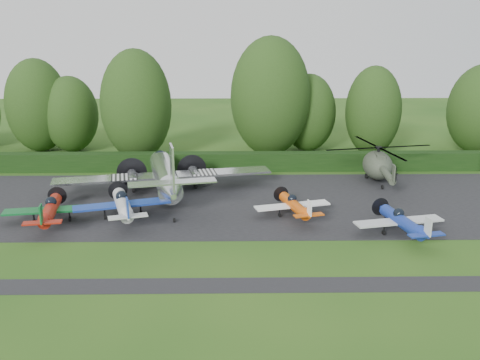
{
  "coord_description": "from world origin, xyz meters",
  "views": [
    {
      "loc": [
        1.15,
        -35.88,
        15.61
      ],
      "look_at": [
        1.83,
        8.7,
        2.5
      ],
      "focal_mm": 40.0,
      "sensor_mm": 36.0,
      "label": 1
    }
  ],
  "objects_px": {
    "transport_plane": "(165,176)",
    "helicopter": "(378,163)",
    "light_plane_orange": "(294,205)",
    "light_plane_blue": "(402,221)",
    "light_plane_red": "(50,210)",
    "light_plane_white": "(123,204)"
  },
  "relations": [
    {
      "from": "transport_plane",
      "to": "helicopter",
      "type": "distance_m",
      "value": 21.63
    },
    {
      "from": "transport_plane",
      "to": "light_plane_red",
      "type": "height_order",
      "value": "transport_plane"
    },
    {
      "from": "transport_plane",
      "to": "light_plane_orange",
      "type": "height_order",
      "value": "transport_plane"
    },
    {
      "from": "light_plane_white",
      "to": "helicopter",
      "type": "relative_size",
      "value": 0.64
    },
    {
      "from": "light_plane_orange",
      "to": "light_plane_blue",
      "type": "height_order",
      "value": "light_plane_blue"
    },
    {
      "from": "light_plane_white",
      "to": "light_plane_orange",
      "type": "distance_m",
      "value": 14.21
    },
    {
      "from": "light_plane_red",
      "to": "light_plane_white",
      "type": "bearing_deg",
      "value": 20.17
    },
    {
      "from": "helicopter",
      "to": "light_plane_blue",
      "type": "bearing_deg",
      "value": -101.69
    },
    {
      "from": "transport_plane",
      "to": "light_plane_white",
      "type": "xyz_separation_m",
      "value": [
        -2.68,
        -6.5,
        -0.58
      ]
    },
    {
      "from": "transport_plane",
      "to": "light_plane_orange",
      "type": "xyz_separation_m",
      "value": [
        11.53,
        -6.28,
        -0.82
      ]
    },
    {
      "from": "light_plane_blue",
      "to": "transport_plane",
      "type": "bearing_deg",
      "value": 163.64
    },
    {
      "from": "light_plane_orange",
      "to": "light_plane_blue",
      "type": "distance_m",
      "value": 8.78
    },
    {
      "from": "light_plane_red",
      "to": "light_plane_orange",
      "type": "xyz_separation_m",
      "value": [
        19.82,
        1.3,
        -0.17
      ]
    },
    {
      "from": "transport_plane",
      "to": "light_plane_red",
      "type": "distance_m",
      "value": 11.25
    },
    {
      "from": "helicopter",
      "to": "light_plane_white",
      "type": "bearing_deg",
      "value": -160.07
    },
    {
      "from": "light_plane_blue",
      "to": "helicopter",
      "type": "relative_size",
      "value": 0.56
    },
    {
      "from": "helicopter",
      "to": "light_plane_orange",
      "type": "bearing_deg",
      "value": -136.98
    },
    {
      "from": "transport_plane",
      "to": "helicopter",
      "type": "relative_size",
      "value": 1.58
    },
    {
      "from": "light_plane_white",
      "to": "light_plane_blue",
      "type": "bearing_deg",
      "value": 7.05
    },
    {
      "from": "helicopter",
      "to": "transport_plane",
      "type": "bearing_deg",
      "value": -173.01
    },
    {
      "from": "light_plane_red",
      "to": "light_plane_white",
      "type": "xyz_separation_m",
      "value": [
        5.61,
        1.07,
        0.07
      ]
    },
    {
      "from": "transport_plane",
      "to": "light_plane_white",
      "type": "relative_size",
      "value": 2.48
    }
  ]
}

